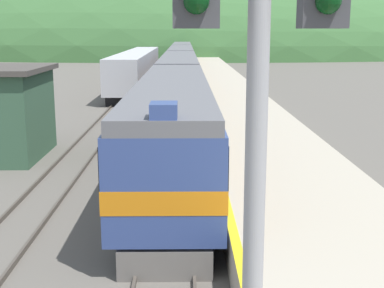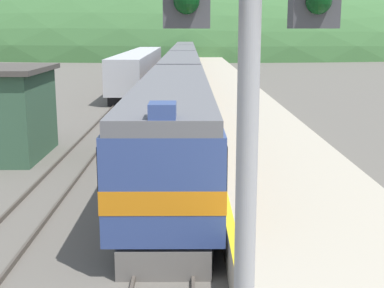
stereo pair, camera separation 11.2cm
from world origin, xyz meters
The scene contains 10 objects.
track_main centered at (0.00, 70.00, 0.08)m, with size 1.52×180.00×0.16m.
track_siding centered at (-4.65, 70.00, 0.08)m, with size 1.52×180.00×0.16m.
platform centered at (4.18, 50.00, 0.54)m, with size 5.23×140.00×1.09m.
distant_hills centered at (0.00, 139.83, 0.00)m, with size 174.35×78.46×45.62m.
express_train_lead_car centered at (0.00, 21.87, 2.16)m, with size 3.03×20.38×4.31m.
carriage_second centered at (0.00, 43.99, 2.15)m, with size 3.02×21.63×3.95m.
carriage_third centered at (0.00, 66.51, 2.15)m, with size 3.02×21.63×3.95m.
carriage_fourth centered at (0.00, 89.02, 2.15)m, with size 3.02×21.63×3.95m.
siding_train centered at (-4.65, 58.26, 1.94)m, with size 2.90×33.07×3.75m.
signal_mast_main centered at (1.15, 4.71, 5.25)m, with size 2.20×0.42×8.00m.
Camera 2 is at (0.62, -0.03, 5.96)m, focal length 50.00 mm.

